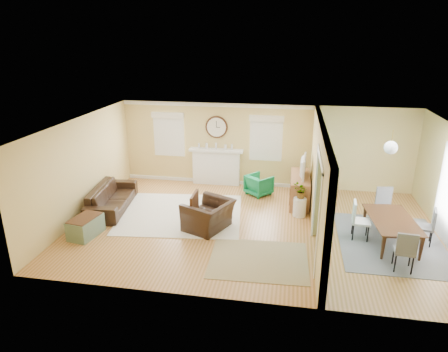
{
  "coord_description": "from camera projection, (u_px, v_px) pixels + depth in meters",
  "views": [
    {
      "loc": [
        0.83,
        -9.03,
        4.54
      ],
      "look_at": [
        -0.8,
        0.3,
        1.2
      ],
      "focal_mm": 32.0,
      "sensor_mm": 36.0,
      "label": 1
    }
  ],
  "objects": [
    {
      "name": "floor",
      "position": [
        253.0,
        227.0,
        10.03
      ],
      "size": [
        9.0,
        9.0,
        0.0
      ],
      "primitive_type": "plane",
      "color": "#996329",
      "rests_on": "ground"
    },
    {
      "name": "wall_back",
      "position": [
        264.0,
        146.0,
        12.39
      ],
      "size": [
        9.0,
        0.02,
        2.6
      ],
      "primitive_type": "cube",
      "color": "#DFC16C",
      "rests_on": "ground"
    },
    {
      "name": "wall_front",
      "position": [
        237.0,
        236.0,
        6.81
      ],
      "size": [
        9.0,
        0.02,
        2.6
      ],
      "primitive_type": "cube",
      "color": "#DFC16C",
      "rests_on": "ground"
    },
    {
      "name": "wall_left",
      "position": [
        81.0,
        168.0,
        10.33
      ],
      "size": [
        0.02,
        6.0,
        2.6
      ],
      "primitive_type": "cube",
      "color": "#DFC16C",
      "rests_on": "ground"
    },
    {
      "name": "ceiling",
      "position": [
        256.0,
        125.0,
        9.17
      ],
      "size": [
        9.0,
        6.0,
        0.02
      ],
      "primitive_type": "cube",
      "color": "white",
      "rests_on": "wall_back"
    },
    {
      "name": "partition",
      "position": [
        318.0,
        176.0,
        9.6
      ],
      "size": [
        0.17,
        6.0,
        2.6
      ],
      "color": "#DFC16C",
      "rests_on": "ground"
    },
    {
      "name": "fireplace",
      "position": [
        216.0,
        166.0,
        12.75
      ],
      "size": [
        1.7,
        0.3,
        1.17
      ],
      "color": "white",
      "rests_on": "ground"
    },
    {
      "name": "wall_clock",
      "position": [
        217.0,
        127.0,
        12.42
      ],
      "size": [
        0.7,
        0.07,
        0.7
      ],
      "color": "#4C2D16",
      "rests_on": "wall_back"
    },
    {
      "name": "window_left",
      "position": [
        169.0,
        131.0,
        12.72
      ],
      "size": [
        1.05,
        0.13,
        1.42
      ],
      "color": "white",
      "rests_on": "wall_back"
    },
    {
      "name": "window_right",
      "position": [
        266.0,
        135.0,
        12.22
      ],
      "size": [
        1.05,
        0.13,
        1.42
      ],
      "color": "white",
      "rests_on": "wall_back"
    },
    {
      "name": "pendant",
      "position": [
        391.0,
        148.0,
        8.81
      ],
      "size": [
        0.3,
        0.3,
        0.55
      ],
      "color": "gold",
      "rests_on": "ceiling"
    },
    {
      "name": "rug_cream",
      "position": [
        181.0,
        214.0,
        10.74
      ],
      "size": [
        3.46,
        3.08,
        0.02
      ],
      "primitive_type": "cube",
      "rotation": [
        0.0,
        0.0,
        0.11
      ],
      "color": "#EFE4CF",
      "rests_on": "floor"
    },
    {
      "name": "rug_jute",
      "position": [
        259.0,
        260.0,
        8.54
      ],
      "size": [
        2.15,
        1.79,
        0.01
      ],
      "primitive_type": "cube",
      "rotation": [
        0.0,
        0.0,
        0.04
      ],
      "color": "tan",
      "rests_on": "floor"
    },
    {
      "name": "rug_grey",
      "position": [
        390.0,
        242.0,
        9.26
      ],
      "size": [
        2.33,
        2.91,
        0.01
      ],
      "primitive_type": "cube",
      "color": "slate",
      "rests_on": "floor"
    },
    {
      "name": "sofa",
      "position": [
        112.0,
        198.0,
        10.98
      ],
      "size": [
        1.16,
        2.33,
        0.65
      ],
      "primitive_type": "imported",
      "rotation": [
        0.0,
        0.0,
        1.7
      ],
      "color": "black",
      "rests_on": "floor"
    },
    {
      "name": "eames_chair",
      "position": [
        209.0,
        215.0,
        9.82
      ],
      "size": [
        1.34,
        1.41,
        0.72
      ],
      "primitive_type": "imported",
      "rotation": [
        0.0,
        0.0,
        -1.99
      ],
      "color": "black",
      "rests_on": "floor"
    },
    {
      "name": "green_chair",
      "position": [
        259.0,
        185.0,
        11.98
      ],
      "size": [
        0.94,
        0.94,
        0.61
      ],
      "primitive_type": "imported",
      "rotation": [
        0.0,
        0.0,
        2.44
      ],
      "color": "#0E743C",
      "rests_on": "floor"
    },
    {
      "name": "trunk",
      "position": [
        86.0,
        227.0,
        9.5
      ],
      "size": [
        0.63,
        0.9,
        0.48
      ],
      "color": "slate",
      "rests_on": "floor"
    },
    {
      "name": "credenza",
      "position": [
        300.0,
        189.0,
        11.37
      ],
      "size": [
        0.54,
        1.59,
        0.8
      ],
      "color": "#946238",
      "rests_on": "floor"
    },
    {
      "name": "tv",
      "position": [
        301.0,
        166.0,
        11.15
      ],
      "size": [
        0.19,
        1.01,
        0.58
      ],
      "primitive_type": "imported",
      "rotation": [
        0.0,
        0.0,
        1.51
      ],
      "color": "black",
      "rests_on": "credenza"
    },
    {
      "name": "garden_stool",
      "position": [
        300.0,
        207.0,
        10.56
      ],
      "size": [
        0.34,
        0.34,
        0.5
      ],
      "primitive_type": "cylinder",
      "color": "white",
      "rests_on": "floor"
    },
    {
      "name": "potted_plant",
      "position": [
        301.0,
        191.0,
        10.4
      ],
      "size": [
        0.48,
        0.49,
        0.41
      ],
      "primitive_type": "imported",
      "rotation": [
        0.0,
        0.0,
        4.0
      ],
      "color": "#337F33",
      "rests_on": "garden_stool"
    },
    {
      "name": "dining_table",
      "position": [
        392.0,
        231.0,
        9.16
      ],
      "size": [
        1.11,
        1.8,
        0.6
      ],
      "primitive_type": "imported",
      "rotation": [
        0.0,
        0.0,
        1.67
      ],
      "color": "#4C2D16",
      "rests_on": "floor"
    },
    {
      "name": "dining_chair_n",
      "position": [
        386.0,
        203.0,
        10.08
      ],
      "size": [
        0.45,
        0.45,
        0.91
      ],
      "color": "slate",
      "rests_on": "floor"
    },
    {
      "name": "dining_chair_s",
      "position": [
        405.0,
        247.0,
        8.03
      ],
      "size": [
        0.43,
        0.43,
        0.9
      ],
      "color": "slate",
      "rests_on": "floor"
    },
    {
      "name": "dining_chair_w",
      "position": [
        362.0,
        218.0,
        9.28
      ],
      "size": [
        0.44,
        0.44,
        0.92
      ],
      "color": "white",
      "rests_on": "floor"
    },
    {
      "name": "dining_chair_e",
      "position": [
        425.0,
        223.0,
        9.06
      ],
      "size": [
        0.47,
        0.47,
        0.87
      ],
      "color": "slate",
      "rests_on": "floor"
    }
  ]
}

